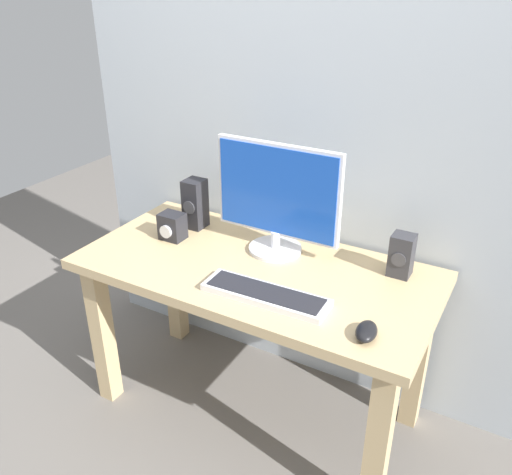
% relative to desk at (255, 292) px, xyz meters
% --- Properties ---
extents(ground_plane, '(6.00, 6.00, 0.00)m').
position_rel_desk_xyz_m(ground_plane, '(0.00, 0.00, -0.59)').
color(ground_plane, slate).
extents(wall_back, '(2.05, 0.04, 3.00)m').
position_rel_desk_xyz_m(wall_back, '(0.00, 0.37, 0.91)').
color(wall_back, '#B2BCC6').
rests_on(wall_back, ground_plane).
extents(desk, '(1.35, 0.66, 0.71)m').
position_rel_desk_xyz_m(desk, '(0.00, 0.00, 0.00)').
color(desk, tan).
rests_on(desk, ground_plane).
extents(monitor, '(0.51, 0.21, 0.43)m').
position_rel_desk_xyz_m(monitor, '(0.01, 0.15, 0.34)').
color(monitor, silver).
rests_on(monitor, desk).
extents(keyboard_primary, '(0.45, 0.14, 0.03)m').
position_rel_desk_xyz_m(keyboard_primary, '(0.14, -0.17, 0.13)').
color(keyboard_primary, silver).
rests_on(keyboard_primary, desk).
extents(mouse, '(0.08, 0.12, 0.04)m').
position_rel_desk_xyz_m(mouse, '(0.51, -0.21, 0.14)').
color(mouse, black).
rests_on(mouse, desk).
extents(speaker_right, '(0.08, 0.08, 0.16)m').
position_rel_desk_xyz_m(speaker_right, '(0.49, 0.20, 0.20)').
color(speaker_right, '#333338').
rests_on(speaker_right, desk).
extents(speaker_left, '(0.08, 0.09, 0.21)m').
position_rel_desk_xyz_m(speaker_left, '(-0.39, 0.17, 0.23)').
color(speaker_left, '#232328').
rests_on(speaker_left, desk).
extents(audio_controller, '(0.10, 0.09, 0.11)m').
position_rel_desk_xyz_m(audio_controller, '(-0.41, 0.03, 0.17)').
color(audio_controller, '#232328').
rests_on(audio_controller, desk).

